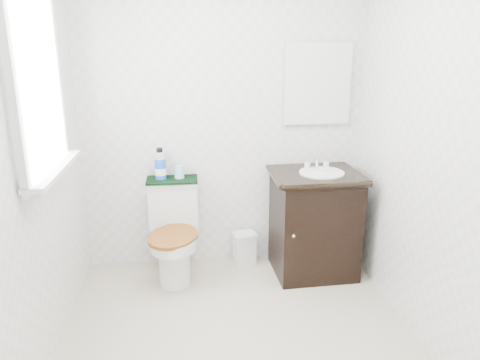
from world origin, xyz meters
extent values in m
plane|color=beige|center=(0.00, 0.00, 0.00)|extent=(2.40, 2.40, 0.00)
plane|color=silver|center=(0.00, 1.20, 1.20)|extent=(2.40, 0.00, 2.40)
plane|color=silver|center=(0.00, -1.20, 1.20)|extent=(2.40, 0.00, 2.40)
plane|color=silver|center=(-1.10, 0.00, 1.20)|extent=(0.00, 2.40, 2.40)
plane|color=silver|center=(1.10, 0.00, 1.20)|extent=(0.00, 2.40, 2.40)
cube|color=white|center=(-1.07, 0.25, 1.55)|extent=(0.02, 0.70, 0.90)
cube|color=silver|center=(0.73, 1.18, 1.45)|extent=(0.50, 0.02, 0.60)
cylinder|color=white|center=(-0.41, 0.82, 0.18)|extent=(0.23, 0.23, 0.36)
cube|color=white|center=(-0.41, 1.07, 0.18)|extent=(0.23, 0.28, 0.36)
cube|color=white|center=(-0.41, 1.09, 0.53)|extent=(0.38, 0.18, 0.34)
cube|color=white|center=(-0.41, 1.09, 0.72)|extent=(0.40, 0.20, 0.03)
cylinder|color=white|center=(-0.41, 0.78, 0.36)|extent=(0.34, 0.34, 0.08)
cylinder|color=brown|center=(-0.41, 0.78, 0.41)|extent=(0.44, 0.44, 0.03)
cube|color=black|center=(0.68, 0.90, 0.39)|extent=(0.63, 0.54, 0.78)
cube|color=black|center=(0.68, 0.91, 0.80)|extent=(0.67, 0.58, 0.04)
cylinder|color=white|center=(0.71, 0.87, 0.83)|extent=(0.34, 0.34, 0.01)
ellipsoid|color=white|center=(0.71, 0.88, 0.77)|extent=(0.29, 0.29, 0.15)
cylinder|color=silver|center=(0.71, 1.02, 0.87)|extent=(0.02, 0.02, 0.10)
cube|color=silver|center=(0.16, 1.10, 0.12)|extent=(0.19, 0.16, 0.24)
cube|color=silver|center=(0.16, 1.10, 0.25)|extent=(0.21, 0.18, 0.03)
cube|color=black|center=(-0.41, 1.09, 0.74)|extent=(0.39, 0.22, 0.02)
cylinder|color=blue|center=(-0.49, 1.10, 0.83)|extent=(0.08, 0.08, 0.16)
cylinder|color=silver|center=(-0.49, 1.10, 0.94)|extent=(0.08, 0.08, 0.05)
cylinder|color=black|center=(-0.49, 1.10, 0.98)|extent=(0.05, 0.05, 0.03)
cone|color=#95C7F5|center=(-0.35, 1.11, 0.80)|extent=(0.08, 0.08, 0.10)
ellipsoid|color=#1B7A82|center=(0.67, 1.00, 0.83)|extent=(0.07, 0.04, 0.02)
camera|label=1|loc=(-0.27, -2.39, 1.79)|focal=35.00mm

